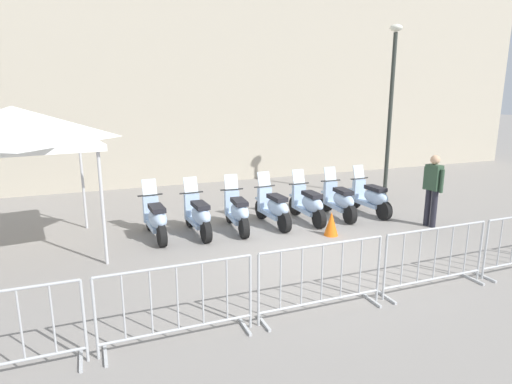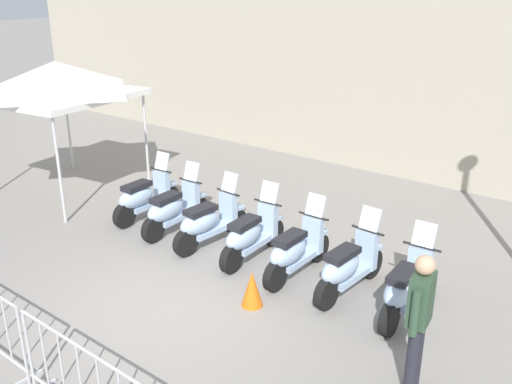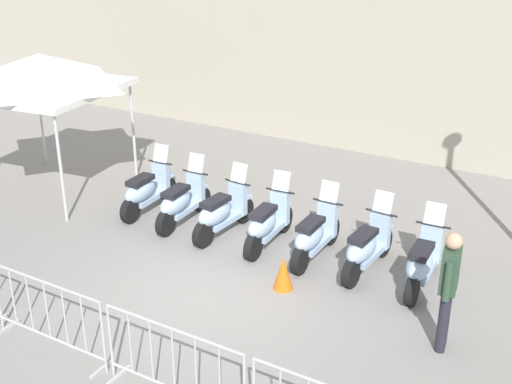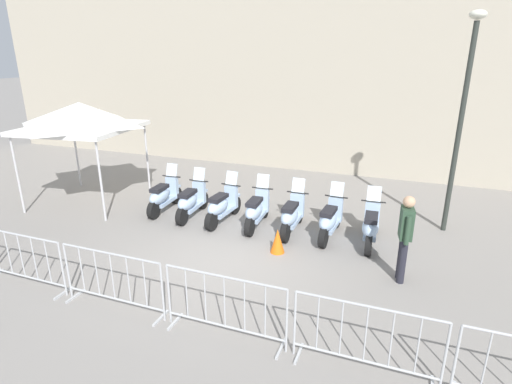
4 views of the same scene
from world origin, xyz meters
name	(u,v)px [view 2 (image 2 of 4)]	position (x,y,z in m)	size (l,w,h in m)	color
ground_plane	(171,305)	(0.00, 0.00, 0.00)	(120.00, 120.00, 0.00)	gray
motorcycle_0	(144,197)	(-2.48, 2.31, 0.45)	(0.56, 1.73, 1.24)	black
motorcycle_1	(173,210)	(-1.58, 2.08, 0.45)	(0.56, 1.73, 1.24)	black
motorcycle_2	(208,222)	(-0.67, 1.93, 0.45)	(0.68, 1.71, 1.24)	black
motorcycle_3	(251,235)	(0.26, 1.84, 0.45)	(0.56, 1.73, 1.24)	black
motorcycle_4	(295,251)	(1.17, 1.69, 0.45)	(0.61, 1.72, 1.24)	black
motorcycle_5	(348,267)	(2.09, 1.61, 0.45)	(0.68, 1.71, 1.24)	black
motorcycle_6	(406,288)	(3.02, 1.45, 0.45)	(0.56, 1.73, 1.24)	black
officer_near_row_end	(419,316)	(3.54, -0.02, 0.98)	(0.22, 0.55, 1.73)	#23232D
canopy_tent	(56,80)	(-4.97, 2.62, 2.52)	(2.79, 2.79, 2.91)	silver
traffic_cone	(252,289)	(1.02, 0.60, 0.28)	(0.32, 0.32, 0.55)	orange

